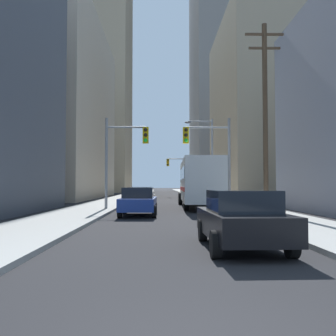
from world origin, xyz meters
The scene contains 15 objects.
sidewalk_left centered at (-5.09, 50.00, 0.07)m, with size 3.42×160.00×0.15m, color #9E9E99.
sidewalk_right centered at (5.09, 50.00, 0.07)m, with size 3.42×160.00×0.15m, color #9E9E99.
city_bus centered at (2.34, 24.33, 1.93)m, with size 2.83×11.57×3.40m.
sedan_black centered at (1.64, 6.35, 0.77)m, with size 1.95×4.25×1.52m.
sedan_blue centered at (-1.66, 16.98, 0.77)m, with size 1.95×4.24×1.52m.
sedan_beige centered at (-1.84, 22.61, 0.77)m, with size 1.95×4.24×1.52m.
traffic_signal_near_left centered at (-2.82, 21.09, 3.99)m, with size 2.81×0.44×6.00m.
traffic_signal_near_right centered at (2.69, 21.09, 4.01)m, with size 3.10×0.44×6.00m.
traffic_signal_far_right centered at (2.40, 51.13, 4.04)m, with size 3.72×0.44×6.00m.
utility_pole_right centered at (5.43, 17.73, 5.70)m, with size 2.20×0.28×10.84m.
street_lamp_right centered at (3.68, 30.05, 4.55)m, with size 2.52×0.32×7.50m.
building_left_mid_office centered at (-19.03, 45.84, 11.28)m, with size 21.57×28.78×22.56m, color #B7A893.
building_left_far_tower centered at (-17.89, 86.23, 28.59)m, with size 19.81×20.39×57.18m, color tan.
building_right_mid_block centered at (16.94, 47.35, 11.66)m, with size 18.79×22.53×23.31m, color tan.
building_right_far_highrise centered at (15.49, 91.73, 32.19)m, with size 15.48×27.98×64.38m, color gray.
Camera 1 is at (-0.46, -3.61, 1.66)m, focal length 40.95 mm.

